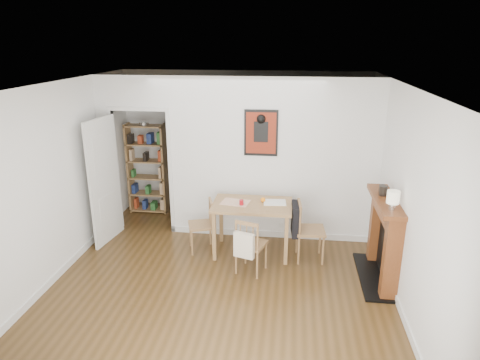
# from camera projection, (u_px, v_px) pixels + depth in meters

# --- Properties ---
(ground) EXTENTS (5.20, 5.20, 0.00)m
(ground) POSITION_uv_depth(u_px,v_px,m) (223.00, 277.00, 5.90)
(ground) COLOR #4F3519
(ground) RESTS_ON ground
(room_shell) EXTENTS (5.20, 5.20, 5.20)m
(room_shell) POSITION_uv_depth(u_px,v_px,m) (242.00, 161.00, 6.75)
(room_shell) COLOR silver
(room_shell) RESTS_ON ground
(dining_table) EXTENTS (1.17, 0.75, 0.80)m
(dining_table) POSITION_uv_depth(u_px,v_px,m) (252.00, 210.00, 6.37)
(dining_table) COLOR #A27D4B
(dining_table) RESTS_ON ground
(chair_left) EXTENTS (0.51, 0.51, 0.82)m
(chair_left) POSITION_uv_depth(u_px,v_px,m) (201.00, 226.00, 6.54)
(chair_left) COLOR #926644
(chair_left) RESTS_ON ground
(chair_right) EXTENTS (0.54, 0.48, 0.90)m
(chair_right) POSITION_uv_depth(u_px,v_px,m) (309.00, 230.00, 6.25)
(chair_right) COLOR #926644
(chair_right) RESTS_ON ground
(chair_front) EXTENTS (0.52, 0.55, 0.82)m
(chair_front) POSITION_uv_depth(u_px,v_px,m) (251.00, 245.00, 5.92)
(chair_front) COLOR #926644
(chair_front) RESTS_ON ground
(bookshelf) EXTENTS (0.71, 0.28, 1.68)m
(bookshelf) POSITION_uv_depth(u_px,v_px,m) (147.00, 169.00, 7.92)
(bookshelf) COLOR #A27D4B
(bookshelf) RESTS_ON ground
(fireplace) EXTENTS (0.45, 1.25, 1.16)m
(fireplace) POSITION_uv_depth(u_px,v_px,m) (385.00, 237.00, 5.69)
(fireplace) COLOR brown
(fireplace) RESTS_ON ground
(red_glass) EXTENTS (0.06, 0.06, 0.08)m
(red_glass) POSITION_uv_depth(u_px,v_px,m) (241.00, 202.00, 6.27)
(red_glass) COLOR maroon
(red_glass) RESTS_ON dining_table
(orange_fruit) EXTENTS (0.07, 0.07, 0.07)m
(orange_fruit) POSITION_uv_depth(u_px,v_px,m) (263.00, 200.00, 6.39)
(orange_fruit) COLOR orange
(orange_fruit) RESTS_ON dining_table
(placemat) EXTENTS (0.45, 0.37, 0.00)m
(placemat) POSITION_uv_depth(u_px,v_px,m) (235.00, 202.00, 6.39)
(placemat) COLOR beige
(placemat) RESTS_ON dining_table
(notebook) EXTENTS (0.35, 0.27, 0.02)m
(notebook) POSITION_uv_depth(u_px,v_px,m) (275.00, 202.00, 6.37)
(notebook) COLOR silver
(notebook) RESTS_ON dining_table
(mantel_lamp) EXTENTS (0.15, 0.15, 0.24)m
(mantel_lamp) POSITION_uv_depth(u_px,v_px,m) (393.00, 198.00, 5.12)
(mantel_lamp) COLOR silver
(mantel_lamp) RESTS_ON fireplace
(ceramic_jar_a) EXTENTS (0.11, 0.11, 0.13)m
(ceramic_jar_a) POSITION_uv_depth(u_px,v_px,m) (383.00, 191.00, 5.63)
(ceramic_jar_a) COLOR black
(ceramic_jar_a) RESTS_ON fireplace
(ceramic_jar_b) EXTENTS (0.08, 0.08, 0.11)m
(ceramic_jar_b) POSITION_uv_depth(u_px,v_px,m) (382.00, 189.00, 5.74)
(ceramic_jar_b) COLOR black
(ceramic_jar_b) RESTS_ON fireplace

